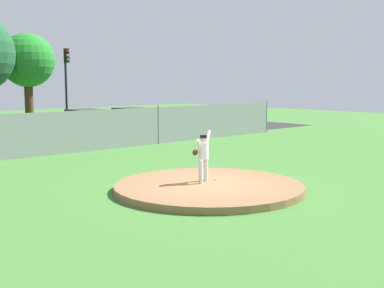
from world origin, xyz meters
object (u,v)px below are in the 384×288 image
(parked_car_teal, at_px, (87,125))
(parked_car_navy, at_px, (134,123))
(baseball, at_px, (215,179))
(traffic_light_far, at_px, (66,76))
(pitcher_youth, at_px, (203,153))

(parked_car_teal, height_order, parked_car_navy, parked_car_teal)
(baseball, xyz_separation_m, traffic_light_far, (4.82, 18.38, 3.41))
(pitcher_youth, xyz_separation_m, baseball, (0.55, 0.02, -0.86))
(parked_car_teal, bearing_deg, parked_car_navy, -9.63)
(pitcher_youth, distance_m, parked_car_teal, 14.97)
(pitcher_youth, relative_size, parked_car_teal, 0.37)
(parked_car_teal, xyz_separation_m, traffic_light_far, (0.99, 4.09, 2.85))
(baseball, distance_m, parked_car_teal, 14.80)
(parked_car_teal, distance_m, parked_car_navy, 3.05)
(baseball, bearing_deg, pitcher_youth, -177.48)
(parked_car_navy, xyz_separation_m, traffic_light_far, (-2.01, 4.60, 2.85))
(pitcher_youth, bearing_deg, parked_car_navy, 61.83)
(parked_car_teal, relative_size, parked_car_navy, 0.93)
(traffic_light_far, bearing_deg, parked_car_teal, -103.66)
(pitcher_youth, bearing_deg, baseball, 2.52)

